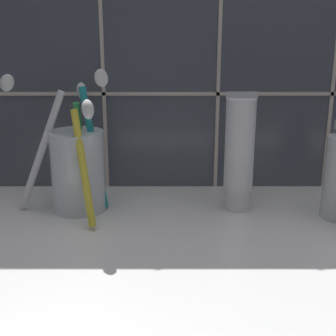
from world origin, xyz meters
The scene contains 4 objects.
sink_counter centered at (0.00, 0.00, 1.00)cm, with size 65.43×37.71×2.00cm, color white.
tile_wall_backsplash centered at (0.01, 19.10, 21.14)cm, with size 75.43×1.72×42.26cm.
toothbrush_cup centered at (-17.27, 9.21, 7.83)cm, with size 13.80×14.65×18.49cm.
toothpaste_tube centered at (3.65, 9.28, 9.75)cm, with size 3.98×3.79×15.57cm.
Camera 1 is at (-5.53, -48.80, 25.43)cm, focal length 50.00 mm.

